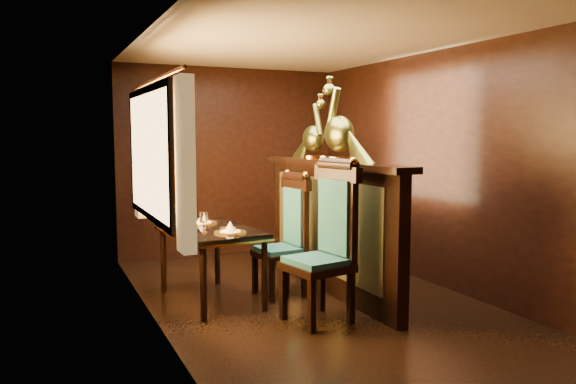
% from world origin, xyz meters
% --- Properties ---
extents(ground, '(5.00, 5.00, 0.00)m').
position_xyz_m(ground, '(0.00, 0.00, 0.00)').
color(ground, black).
rests_on(ground, ground).
extents(room_shell, '(3.04, 5.04, 2.52)m').
position_xyz_m(room_shell, '(-0.09, 0.02, 1.58)').
color(room_shell, black).
rests_on(room_shell, ground).
extents(partition, '(0.26, 2.70, 1.36)m').
position_xyz_m(partition, '(0.32, 0.30, 0.71)').
color(partition, black).
rests_on(partition, ground).
extents(dining_table, '(0.87, 1.29, 0.92)m').
position_xyz_m(dining_table, '(-0.89, 0.46, 0.65)').
color(dining_table, black).
rests_on(dining_table, ground).
extents(chair_left, '(0.59, 0.62, 1.43)m').
position_xyz_m(chair_left, '(-0.09, -0.48, 0.75)').
color(chair_left, black).
rests_on(chair_left, ground).
extents(chair_right, '(0.49, 0.51, 1.26)m').
position_xyz_m(chair_right, '(-0.09, 0.36, 0.65)').
color(chair_right, black).
rests_on(chair_right, ground).
extents(peacock_left, '(0.27, 0.71, 0.84)m').
position_xyz_m(peacock_left, '(0.33, 0.10, 1.78)').
color(peacock_left, '#1A4F2B').
rests_on(peacock_left, partition).
extents(peacock_right, '(0.21, 0.57, 0.68)m').
position_xyz_m(peacock_right, '(0.33, 0.66, 1.70)').
color(peacock_right, '#1A4F2B').
rests_on(peacock_right, partition).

